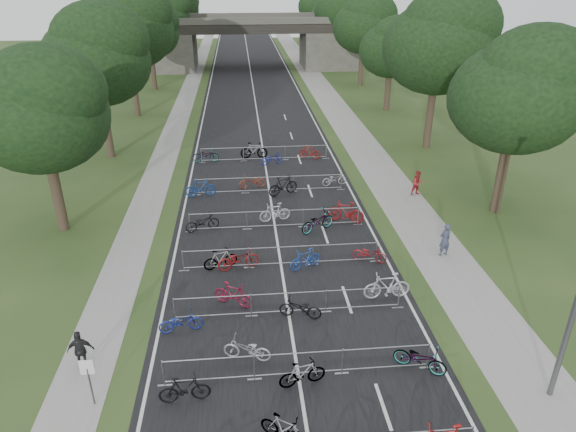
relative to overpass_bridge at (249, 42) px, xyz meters
name	(u,v)px	position (x,y,z in m)	size (l,w,h in m)	color
road	(254,91)	(0.00, -15.00, -3.53)	(11.00, 140.00, 0.01)	black
sidewalk_right	(322,89)	(8.00, -15.00, -3.53)	(3.00, 140.00, 0.01)	gray
sidewalk_left	(188,92)	(-7.50, -15.00, -3.53)	(2.00, 140.00, 0.01)	gray
lane_markings	(254,91)	(0.00, -15.00, -3.53)	(0.12, 140.00, 0.00)	silver
overpass_bridge	(249,42)	(0.00, 0.00, 0.00)	(31.00, 8.00, 7.05)	#413F3A
park_sign	(88,374)	(-6.80, -62.00, -2.27)	(0.45, 0.06, 1.83)	#4C4C51
tree_left_0	(41,112)	(-11.39, -49.07, 2.96)	(6.72, 6.72, 10.25)	#33261C
tree_right_0	(520,93)	(13.11, -49.07, 3.39)	(7.17, 7.17, 10.93)	#33261C
tree_left_1	(97,57)	(-11.39, -37.07, 3.77)	(7.56, 7.56, 11.53)	#33261C
tree_right_1	(440,43)	(13.11, -37.07, 4.37)	(8.18, 8.18, 12.47)	#33261C
tree_left_2	(128,27)	(-11.39, -25.07, 4.58)	(8.40, 8.40, 12.81)	#33261C
tree_right_2	(392,48)	(13.11, -25.07, 2.41)	(6.16, 6.16, 9.39)	#33261C
tree_left_3	(150,31)	(-11.39, -13.07, 2.96)	(6.72, 6.72, 10.25)	#33261C
tree_right_3	(365,25)	(13.11, -13.07, 3.39)	(7.17, 7.17, 10.93)	#33261C
tree_left_4	(162,14)	(-11.39, -1.07, 3.77)	(7.56, 7.56, 11.53)	#33261C
tree_right_4	(345,8)	(13.11, -1.07, 4.37)	(8.18, 8.18, 12.47)	#33261C
tree_left_5	(172,2)	(-11.39, 10.93, 4.58)	(8.40, 8.40, 12.81)	#33261C
tree_right_5	(330,16)	(13.11, 10.93, 2.41)	(6.16, 6.16, 9.39)	#33261C
tree_left_6	(180,8)	(-11.39, 22.93, 2.96)	(6.72, 6.72, 10.25)	#33261C
tree_right_6	(319,5)	(13.11, 22.93, 3.39)	(7.17, 7.17, 10.93)	#33261C
barrier_row_1	(299,365)	(0.00, -61.40, -2.99)	(9.70, 0.08, 1.10)	gray
barrier_row_2	(289,303)	(0.00, -57.80, -2.99)	(9.70, 0.08, 1.10)	gray
barrier_row_3	(281,256)	(0.00, -54.00, -2.99)	(9.70, 0.08, 1.10)	gray
barrier_row_4	(275,219)	(0.00, -50.00, -2.99)	(9.70, 0.08, 1.10)	gray
barrier_row_5	(269,184)	(0.00, -45.00, -2.99)	(9.70, 0.08, 1.10)	gray
barrier_row_6	(264,154)	(0.00, -39.00, -2.99)	(9.70, 0.08, 1.10)	gray
bike_1	(284,429)	(-0.73, -64.04, -3.05)	(0.46, 1.61, 0.97)	gray
bike_4	(184,389)	(-3.83, -62.16, -3.02)	(0.48, 1.70, 1.02)	black
bike_5	(247,349)	(-1.76, -60.36, -3.07)	(0.62, 1.77, 0.93)	#9E9DA4
bike_6	(302,374)	(0.08, -61.80, -3.03)	(0.47, 1.66, 1.00)	gray
bike_7	(420,359)	(4.30, -61.45, -3.04)	(0.66, 1.89, 0.99)	gray
bike_8	(181,322)	(-4.30, -58.49, -3.08)	(0.60, 1.71, 0.90)	navy
bike_9	(233,294)	(-2.27, -56.94, -2.99)	(0.51, 1.80, 1.08)	maroon
bike_10	(300,308)	(0.45, -58.07, -3.07)	(0.61, 1.75, 0.92)	black
bike_11	(387,286)	(4.30, -57.04, -2.92)	(0.58, 2.05, 1.23)	#B0B2B8
bike_12	(220,259)	(-2.87, -53.90, -3.04)	(0.47, 1.66, 1.00)	gray
bike_13	(238,259)	(-2.03, -54.02, -3.01)	(0.69, 1.99, 1.04)	maroon
bike_14	(306,259)	(1.14, -54.27, -3.03)	(0.47, 1.67, 1.01)	#1B4098
bike_15	(370,254)	(4.30, -53.96, -3.10)	(0.58, 1.66, 0.87)	maroon
bike_16	(202,222)	(-3.94, -49.90, -3.05)	(0.65, 1.86, 0.98)	black
bike_17	(275,212)	(0.06, -49.12, -2.99)	(0.51, 1.80, 1.08)	#ABABB3
bike_18	(317,222)	(2.25, -50.52, -2.98)	(0.73, 2.10, 1.10)	gray
bike_19	(346,212)	(3.99, -49.58, -2.91)	(0.58, 2.07, 1.24)	maroon
bike_20	(201,188)	(-4.30, -45.21, -2.97)	(0.53, 1.89, 1.14)	navy
bike_21	(252,181)	(-1.05, -44.16, -3.08)	(0.60, 1.72, 0.90)	maroon
bike_22	(283,186)	(0.82, -45.46, -2.92)	(0.58, 2.05, 1.23)	black
bike_23	(334,179)	(4.30, -44.24, -3.09)	(0.58, 1.67, 0.88)	#9A9CA1
bike_24	(206,156)	(-4.30, -38.89, -3.03)	(0.66, 1.91, 1.00)	gray
bike_25	(254,150)	(-0.75, -38.40, -2.93)	(0.57, 2.02, 1.21)	gray
bike_26	(272,159)	(0.48, -39.91, -3.09)	(0.59, 1.70, 0.89)	navy
bike_27	(310,152)	(3.41, -38.82, -3.02)	(0.48, 1.69, 1.02)	maroon
pedestrian_a	(445,240)	(8.09, -53.71, -2.66)	(0.63, 0.42, 1.74)	#363A51
pedestrian_b	(418,183)	(9.20, -46.23, -2.75)	(0.76, 0.59, 1.56)	maroon
pedestrian_c	(81,350)	(-7.58, -60.23, -2.75)	(0.92, 0.38, 1.57)	black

